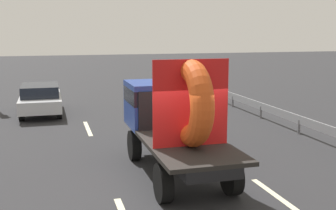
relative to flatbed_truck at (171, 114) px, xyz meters
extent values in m
plane|color=#28282B|center=(-0.23, -1.41, -1.59)|extent=(120.00, 120.00, 0.00)
cylinder|color=black|center=(-0.85, 1.13, -1.14)|extent=(0.28, 0.91, 0.91)
cylinder|color=black|center=(0.85, 1.13, -1.14)|extent=(0.28, 0.91, 0.91)
cylinder|color=black|center=(-0.85, -2.24, -1.14)|extent=(0.28, 0.91, 0.91)
cylinder|color=black|center=(0.85, -2.24, -1.14)|extent=(0.28, 0.91, 0.91)
cube|color=black|center=(0.00, -0.64, -0.70)|extent=(1.30, 5.32, 0.25)
cube|color=navy|center=(0.00, 1.13, 0.10)|extent=(2.00, 1.76, 1.35)
cube|color=black|center=(0.00, 1.08, 0.40)|extent=(2.02, 1.68, 0.44)
cube|color=black|center=(0.00, -1.53, -0.52)|extent=(2.00, 3.55, 0.10)
cube|color=black|center=(0.00, 0.20, 0.08)|extent=(1.80, 0.08, 1.10)
torus|color=#D84C19|center=(0.00, -1.68, 0.59)|extent=(0.55, 2.11, 2.11)
cube|color=red|center=(0.00, -1.68, 0.59)|extent=(1.90, 0.03, 2.11)
cylinder|color=black|center=(-4.50, 10.80, -1.26)|extent=(0.23, 0.66, 0.66)
cylinder|color=black|center=(-2.90, 10.80, -1.26)|extent=(0.23, 0.66, 0.66)
cylinder|color=black|center=(-4.50, 8.04, -1.26)|extent=(0.23, 0.66, 0.66)
cylinder|color=black|center=(-2.90, 8.04, -1.26)|extent=(0.23, 0.66, 0.66)
cube|color=silver|center=(-3.70, 9.42, -0.98)|extent=(1.85, 4.31, 0.56)
cube|color=black|center=(-3.70, 9.32, -0.44)|extent=(1.66, 2.41, 0.51)
cube|color=gray|center=(5.86, 4.14, -1.04)|extent=(0.06, 12.13, 0.32)
cylinder|color=slate|center=(5.86, 2.63, -1.32)|extent=(0.10, 0.10, 0.55)
cylinder|color=slate|center=(5.86, 5.66, -1.32)|extent=(0.10, 0.10, 0.55)
cylinder|color=slate|center=(5.86, 8.69, -1.32)|extent=(0.10, 0.10, 0.55)
cube|color=beige|center=(-1.85, 5.73, -1.59)|extent=(0.16, 2.62, 0.01)
cube|color=beige|center=(1.85, -2.94, -1.59)|extent=(0.16, 2.94, 0.01)
cube|color=beige|center=(1.85, 5.30, -1.59)|extent=(0.16, 2.82, 0.01)
camera|label=1|loc=(-3.25, -11.10, 2.30)|focal=45.04mm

